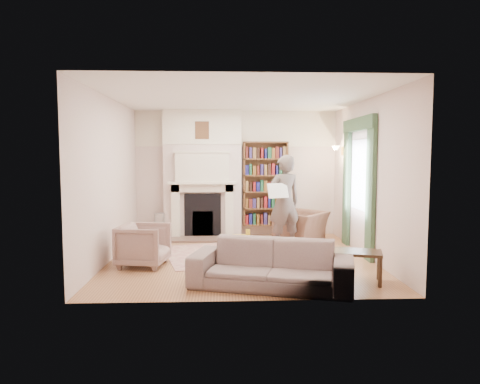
{
  "coord_description": "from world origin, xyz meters",
  "views": [
    {
      "loc": [
        -0.32,
        -7.43,
        1.81
      ],
      "look_at": [
        0.0,
        0.25,
        1.15
      ],
      "focal_mm": 32.0,
      "sensor_mm": 36.0,
      "label": 1
    }
  ],
  "objects_px": {
    "armchair_reading": "(301,227)",
    "armchair_left": "(144,245)",
    "sofa": "(271,264)",
    "paraffin_heater": "(160,226)",
    "rocking_horse": "(240,240)",
    "bookcase": "(265,184)",
    "man_reading": "(284,202)",
    "coffee_table": "(356,266)"
  },
  "relations": [
    {
      "from": "bookcase",
      "to": "rocking_horse",
      "type": "relative_size",
      "value": 4.09
    },
    {
      "from": "sofa",
      "to": "paraffin_heater",
      "type": "distance_m",
      "value": 4.13
    },
    {
      "from": "coffee_table",
      "to": "armchair_left",
      "type": "bearing_deg",
      "value": 179.5
    },
    {
      "from": "armchair_left",
      "to": "paraffin_heater",
      "type": "distance_m",
      "value": 2.38
    },
    {
      "from": "coffee_table",
      "to": "sofa",
      "type": "bearing_deg",
      "value": -153.85
    },
    {
      "from": "coffee_table",
      "to": "man_reading",
      "type": "bearing_deg",
      "value": 125.2
    },
    {
      "from": "sofa",
      "to": "paraffin_heater",
      "type": "height_order",
      "value": "sofa"
    },
    {
      "from": "paraffin_heater",
      "to": "armchair_left",
      "type": "bearing_deg",
      "value": -88.01
    },
    {
      "from": "armchair_left",
      "to": "sofa",
      "type": "relative_size",
      "value": 0.35
    },
    {
      "from": "bookcase",
      "to": "coffee_table",
      "type": "bearing_deg",
      "value": -75.46
    },
    {
      "from": "sofa",
      "to": "rocking_horse",
      "type": "relative_size",
      "value": 4.85
    },
    {
      "from": "bookcase",
      "to": "armchair_left",
      "type": "xyz_separation_m",
      "value": [
        -2.26,
        -2.6,
        -0.83
      ]
    },
    {
      "from": "armchair_left",
      "to": "sofa",
      "type": "distance_m",
      "value": 2.31
    },
    {
      "from": "armchair_reading",
      "to": "sofa",
      "type": "bearing_deg",
      "value": 22.37
    },
    {
      "from": "man_reading",
      "to": "coffee_table",
      "type": "bearing_deg",
      "value": 88.3
    },
    {
      "from": "armchair_reading",
      "to": "paraffin_heater",
      "type": "bearing_deg",
      "value": -60.63
    },
    {
      "from": "man_reading",
      "to": "rocking_horse",
      "type": "relative_size",
      "value": 4.02
    },
    {
      "from": "bookcase",
      "to": "paraffin_heater",
      "type": "xyz_separation_m",
      "value": [
        -2.34,
        -0.22,
        -0.9
      ]
    },
    {
      "from": "sofa",
      "to": "paraffin_heater",
      "type": "xyz_separation_m",
      "value": [
        -2.04,
        3.6,
        -0.05
      ]
    },
    {
      "from": "paraffin_heater",
      "to": "sofa",
      "type": "bearing_deg",
      "value": -60.45
    },
    {
      "from": "armchair_left",
      "to": "paraffin_heater",
      "type": "height_order",
      "value": "armchair_left"
    },
    {
      "from": "armchair_reading",
      "to": "coffee_table",
      "type": "bearing_deg",
      "value": 45.78
    },
    {
      "from": "bookcase",
      "to": "man_reading",
      "type": "height_order",
      "value": "bookcase"
    },
    {
      "from": "man_reading",
      "to": "rocking_horse",
      "type": "xyz_separation_m",
      "value": [
        -0.86,
        -0.09,
        -0.71
      ]
    },
    {
      "from": "armchair_left",
      "to": "rocking_horse",
      "type": "relative_size",
      "value": 1.68
    },
    {
      "from": "bookcase",
      "to": "rocking_horse",
      "type": "bearing_deg",
      "value": -113.0
    },
    {
      "from": "armchair_reading",
      "to": "rocking_horse",
      "type": "xyz_separation_m",
      "value": [
        -1.31,
        -0.69,
        -0.12
      ]
    },
    {
      "from": "coffee_table",
      "to": "rocking_horse",
      "type": "height_order",
      "value": "coffee_table"
    },
    {
      "from": "sofa",
      "to": "man_reading",
      "type": "relative_size",
      "value": 1.21
    },
    {
      "from": "bookcase",
      "to": "armchair_left",
      "type": "distance_m",
      "value": 3.54
    },
    {
      "from": "armchair_reading",
      "to": "armchair_left",
      "type": "distance_m",
      "value": 3.44
    },
    {
      "from": "sofa",
      "to": "coffee_table",
      "type": "height_order",
      "value": "sofa"
    },
    {
      "from": "paraffin_heater",
      "to": "man_reading",
      "type": "bearing_deg",
      "value": -24.81
    },
    {
      "from": "bookcase",
      "to": "rocking_horse",
      "type": "height_order",
      "value": "bookcase"
    },
    {
      "from": "armchair_reading",
      "to": "rocking_horse",
      "type": "relative_size",
      "value": 2.18
    },
    {
      "from": "armchair_reading",
      "to": "armchair_left",
      "type": "relative_size",
      "value": 1.3
    },
    {
      "from": "bookcase",
      "to": "coffee_table",
      "type": "xyz_separation_m",
      "value": [
        0.94,
        -3.62,
        -0.95
      ]
    },
    {
      "from": "man_reading",
      "to": "paraffin_heater",
      "type": "xyz_separation_m",
      "value": [
        -2.57,
        1.19,
        -0.63
      ]
    },
    {
      "from": "bookcase",
      "to": "paraffin_heater",
      "type": "distance_m",
      "value": 2.52
    },
    {
      "from": "coffee_table",
      "to": "paraffin_heater",
      "type": "bearing_deg",
      "value": 151.26
    },
    {
      "from": "paraffin_heater",
      "to": "rocking_horse",
      "type": "xyz_separation_m",
      "value": [
        1.71,
        -1.28,
        -0.08
      ]
    },
    {
      "from": "coffee_table",
      "to": "rocking_horse",
      "type": "xyz_separation_m",
      "value": [
        -1.58,
        2.12,
        -0.03
      ]
    }
  ]
}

